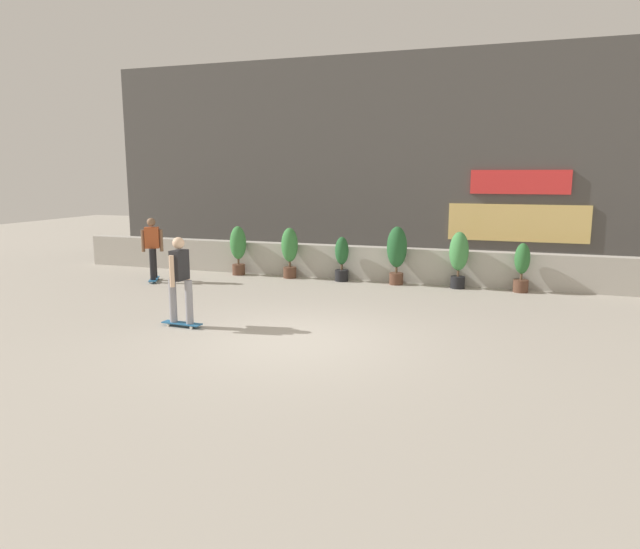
{
  "coord_description": "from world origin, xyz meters",
  "views": [
    {
      "loc": [
        3.47,
        -8.88,
        2.84
      ],
      "look_at": [
        0.0,
        1.5,
        0.9
      ],
      "focal_mm": 31.99,
      "sensor_mm": 36.0,
      "label": 1
    }
  ],
  "objects": [
    {
      "name": "potted_plant_5",
      "position": [
        3.8,
        5.55,
        0.63
      ],
      "size": [
        0.37,
        0.37,
        1.2
      ],
      "color": "brown",
      "rests_on": "ground"
    },
    {
      "name": "potted_plant_2",
      "position": [
        -0.74,
        5.55,
        0.63
      ],
      "size": [
        0.36,
        0.36,
        1.19
      ],
      "color": "black",
      "rests_on": "ground"
    },
    {
      "name": "potted_plant_3",
      "position": [
        0.74,
        5.55,
        0.88
      ],
      "size": [
        0.52,
        0.52,
        1.51
      ],
      "color": "brown",
      "rests_on": "ground"
    },
    {
      "name": "potted_plant_4",
      "position": [
        2.3,
        5.55,
        0.82
      ],
      "size": [
        0.48,
        0.48,
        1.42
      ],
      "color": "black",
      "rests_on": "ground"
    },
    {
      "name": "planter_wall",
      "position": [
        0.0,
        6.0,
        0.45
      ],
      "size": [
        18.0,
        0.4,
        0.9
      ],
      "primitive_type": "cube",
      "color": "#B2ADA3",
      "rests_on": "ground"
    },
    {
      "name": "skater_by_wall_right",
      "position": [
        -2.29,
        0.15,
        0.94
      ],
      "size": [
        0.81,
        0.56,
        1.7
      ],
      "color": "#266699",
      "rests_on": "ground"
    },
    {
      "name": "potted_plant_1",
      "position": [
        -2.23,
        5.55,
        0.79
      ],
      "size": [
        0.46,
        0.46,
        1.39
      ],
      "color": "brown",
      "rests_on": "ground"
    },
    {
      "name": "skater_far_right",
      "position": [
        -5.49,
        3.91,
        0.94
      ],
      "size": [
        0.55,
        0.8,
        1.7
      ],
      "color": "#266699",
      "rests_on": "ground"
    },
    {
      "name": "ground_plane",
      "position": [
        0.0,
        0.0,
        0.0
      ],
      "size": [
        48.0,
        48.0,
        0.0
      ],
      "primitive_type": "plane",
      "color": "#A8A093"
    },
    {
      "name": "building_backdrop",
      "position": [
        0.01,
        10.0,
        3.25
      ],
      "size": [
        20.0,
        2.08,
        6.5
      ],
      "color": "#4C4947",
      "rests_on": "ground"
    },
    {
      "name": "potted_plant_0",
      "position": [
        -3.8,
        5.55,
        0.79
      ],
      "size": [
        0.46,
        0.46,
        1.39
      ],
      "color": "brown",
      "rests_on": "ground"
    }
  ]
}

